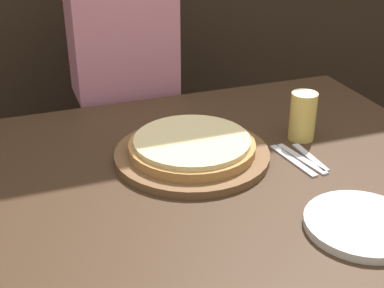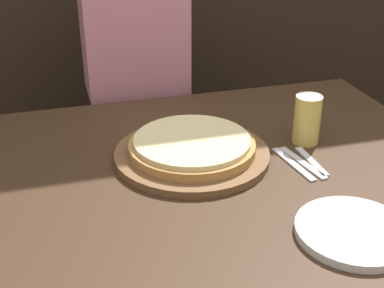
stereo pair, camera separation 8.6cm
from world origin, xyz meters
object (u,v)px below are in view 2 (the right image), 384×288
(dinner_knife, at_px, (302,163))
(spoon, at_px, (312,161))
(pizza_on_board, at_px, (192,149))
(beer_glass, at_px, (307,117))
(diner_person, at_px, (138,105))
(fork, at_px, (293,164))
(dinner_plate, at_px, (354,232))

(dinner_knife, xyz_separation_m, spoon, (0.02, 0.00, 0.00))
(pizza_on_board, xyz_separation_m, beer_glass, (0.32, 0.01, 0.05))
(dinner_knife, xyz_separation_m, diner_person, (-0.30, 0.67, -0.08))
(pizza_on_board, xyz_separation_m, dinner_knife, (0.26, -0.10, -0.02))
(pizza_on_board, bearing_deg, fork, -23.89)
(diner_person, bearing_deg, pizza_on_board, -86.12)
(pizza_on_board, relative_size, dinner_knife, 2.19)
(pizza_on_board, height_order, dinner_knife, pizza_on_board)
(dinner_knife, relative_size, spoon, 1.18)
(diner_person, bearing_deg, beer_glass, -57.41)
(beer_glass, height_order, diner_person, diner_person)
(beer_glass, relative_size, diner_person, 0.10)
(pizza_on_board, distance_m, fork, 0.25)
(spoon, bearing_deg, dinner_knife, 180.00)
(beer_glass, relative_size, spoon, 0.87)
(fork, bearing_deg, dinner_plate, -91.82)
(fork, distance_m, spoon, 0.05)
(pizza_on_board, height_order, spoon, pizza_on_board)
(fork, height_order, spoon, same)
(beer_glass, distance_m, dinner_knife, 0.14)
(pizza_on_board, xyz_separation_m, diner_person, (-0.04, 0.56, -0.10))
(diner_person, bearing_deg, fork, -67.90)
(pizza_on_board, xyz_separation_m, dinner_plate, (0.22, -0.40, -0.02))
(fork, xyz_separation_m, diner_person, (-0.27, 0.67, -0.08))
(beer_glass, distance_m, fork, 0.15)
(pizza_on_board, distance_m, beer_glass, 0.32)
(diner_person, bearing_deg, dinner_knife, -66.08)
(pizza_on_board, bearing_deg, dinner_plate, -60.91)
(beer_glass, distance_m, diner_person, 0.68)
(pizza_on_board, bearing_deg, diner_person, 93.88)
(spoon, height_order, diner_person, diner_person)
(dinner_plate, bearing_deg, pizza_on_board, 119.09)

